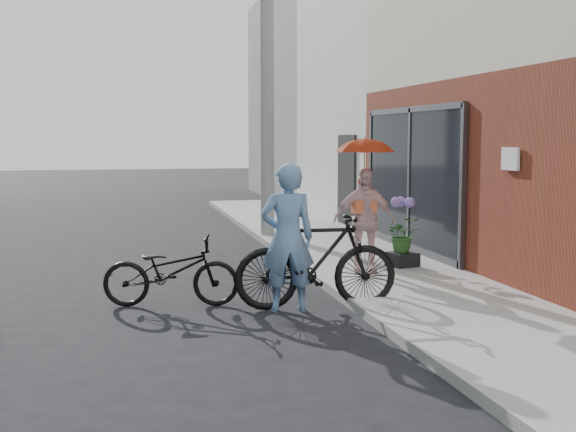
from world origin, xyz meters
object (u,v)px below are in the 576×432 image
object	(u,v)px
bike_right	(316,260)
planter	(402,259)
utility_pole	(267,67)
officer	(287,238)
bike_left	(171,271)
kimono_woman	(364,220)

from	to	relation	value
bike_right	planter	size ratio (longest dim) A/B	5.05
utility_pole	officer	distance (m)	6.60
bike_left	bike_right	xyz separation A→B (m)	(1.73, -0.55, 0.16)
officer	bike_right	size ratio (longest dim) A/B	0.89
officer	kimono_woman	distance (m)	2.21
utility_pole	bike_right	world-z (taller)	utility_pole
utility_pole	officer	size ratio (longest dim) A/B	3.90
bike_left	officer	bearing A→B (deg)	-102.51
officer	bike_left	size ratio (longest dim) A/B	1.07
utility_pole	planter	distance (m)	5.36
officer	planter	xyz separation A→B (m)	(2.28, 1.95, -0.67)
utility_pole	bike_left	world-z (taller)	utility_pole
officer	kimono_woman	world-z (taller)	officer
utility_pole	kimono_woman	xyz separation A→B (m)	(0.54, -4.39, -2.61)
officer	kimono_woman	xyz separation A→B (m)	(1.53, 1.60, -0.01)
bike_right	kimono_woman	world-z (taller)	kimono_woman
kimono_woman	planter	world-z (taller)	kimono_woman
utility_pole	planter	world-z (taller)	utility_pole
planter	bike_left	bearing A→B (deg)	-159.40
officer	planter	bearing A→B (deg)	-135.15
officer	bike_right	xyz separation A→B (m)	(0.37, 0.04, -0.30)
bike_left	planter	bearing A→B (deg)	-58.44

